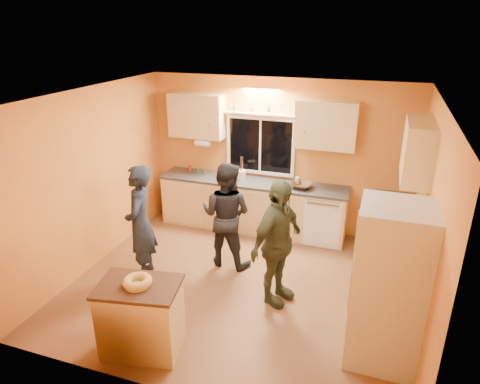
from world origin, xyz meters
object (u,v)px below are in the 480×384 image
at_px(refrigerator, 388,286).
at_px(person_center, 226,215).
at_px(island, 141,317).
at_px(person_left, 140,224).
at_px(person_right, 277,243).

height_order(refrigerator, person_center, refrigerator).
xyz_separation_m(refrigerator, island, (-2.50, -0.74, -0.47)).
distance_m(person_left, person_center, 1.23).
bearing_deg(person_left, refrigerator, 62.57).
relative_size(person_center, person_right, 0.95).
distance_m(island, person_center, 2.08).
distance_m(refrigerator, island, 2.65).
relative_size(island, person_right, 0.57).
bearing_deg(person_center, person_left, 40.60).
bearing_deg(person_left, person_right, 74.12).
bearing_deg(person_center, person_right, 148.18).
bearing_deg(person_right, refrigerator, -93.89).
bearing_deg(person_right, person_center, 75.27).
bearing_deg(island, person_right, 38.74).
xyz_separation_m(island, person_left, (-0.75, 1.30, 0.41)).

